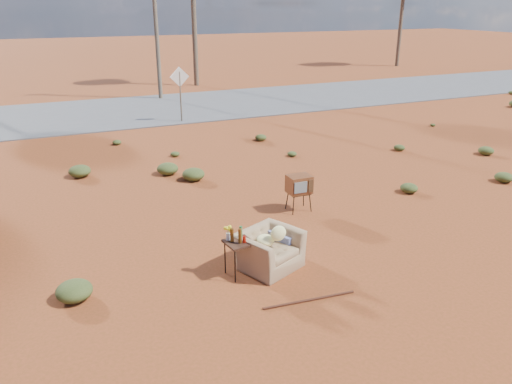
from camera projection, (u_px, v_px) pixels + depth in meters
name	position (u px, v px, depth m)	size (l,w,h in m)	color
ground	(283.00, 258.00, 9.43)	(140.00, 140.00, 0.00)	maroon
highway	(130.00, 111.00, 22.23)	(140.00, 7.00, 0.04)	#565659
armchair	(272.00, 244.00, 9.03)	(1.37, 1.21, 0.92)	#977652
tv_unit	(299.00, 185.00, 11.37)	(0.54, 0.44, 0.85)	black
side_table	(237.00, 240.00, 8.60)	(0.51, 0.51, 0.93)	#361F13
rusty_bar	(309.00, 300.00, 8.05)	(0.04, 0.04, 1.59)	#4D2114
road_sign	(180.00, 84.00, 19.71)	(0.78, 0.06, 2.19)	brown
utility_pole_center	(155.00, 11.00, 23.66)	(1.40, 0.20, 8.00)	brown
scrub_patch	(177.00, 185.00, 12.83)	(17.49, 8.07, 0.33)	#424C21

